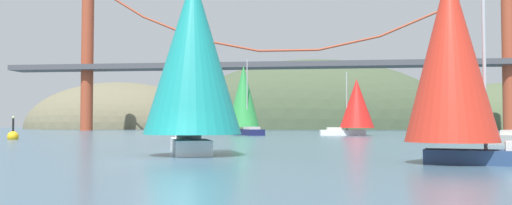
{
  "coord_description": "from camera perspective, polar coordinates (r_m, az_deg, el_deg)",
  "views": [
    {
      "loc": [
        6.42,
        -21.79,
        1.65
      ],
      "look_at": [
        0.0,
        32.99,
        3.85
      ],
      "focal_mm": 36.81,
      "sensor_mm": 36.0,
      "label": 1
    }
  ],
  "objects": [
    {
      "name": "headland_center",
      "position": [
        156.81,
        6.17,
        -2.87
      ],
      "size": [
        83.89,
        44.0,
        41.39
      ],
      "primitive_type": "ellipsoid",
      "color": "#425138",
      "rests_on": "ground_plane"
    },
    {
      "name": "sailboat_teal_sail",
      "position": [
        27.57,
        -6.89,
        4.8
      ],
      "size": [
        6.35,
        9.11,
        10.91
      ],
      "color": "white",
      "rests_on": "ground_plane"
    },
    {
      "name": "headland_left",
      "position": [
        168.4,
        -14.72,
        -2.77
      ],
      "size": [
        57.74,
        44.0,
        28.81
      ],
      "primitive_type": "ellipsoid",
      "color": "#6B664C",
      "rests_on": "ground_plane"
    },
    {
      "name": "headland_right",
      "position": [
        165.7,
        25.58,
        -2.63
      ],
      "size": [
        56.62,
        44.0,
        26.32
      ],
      "primitive_type": "ellipsoid",
      "color": "#4C5B3D",
      "rests_on": "ground_plane"
    },
    {
      "name": "sailboat_green_sail",
      "position": [
        75.77,
        -1.33,
        0.43
      ],
      "size": [
        6.73,
        8.91,
        10.81
      ],
      "color": "#191E4C",
      "rests_on": "ground_plane"
    },
    {
      "name": "sailboat_scarlet_sail",
      "position": [
        23.19,
        20.61,
        4.53
      ],
      "size": [
        7.16,
        4.7,
        8.6
      ],
      "color": "navy",
      "rests_on": "ground_plane"
    },
    {
      "name": "sailboat_red_spinnaker",
      "position": [
        73.29,
        10.79,
        -0.27
      ],
      "size": [
        7.71,
        5.15,
        8.76
      ],
      "color": "white",
      "rests_on": "ground_plane"
    },
    {
      "name": "suspension_bridge",
      "position": [
        117.82,
        3.52,
        4.61
      ],
      "size": [
        130.16,
        6.0,
        34.97
      ],
      "color": "#A34228",
      "rests_on": "ground_plane"
    },
    {
      "name": "channel_buoy",
      "position": [
        59.16,
        -24.9,
        -3.31
      ],
      "size": [
        1.1,
        1.1,
        2.64
      ],
      "color": "gold",
      "rests_on": "ground_plane"
    },
    {
      "name": "ground_plane",
      "position": [
        22.78,
        -9.77,
        -6.41
      ],
      "size": [
        360.0,
        360.0,
        0.0
      ],
      "primitive_type": "plane",
      "color": "#426075"
    }
  ]
}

